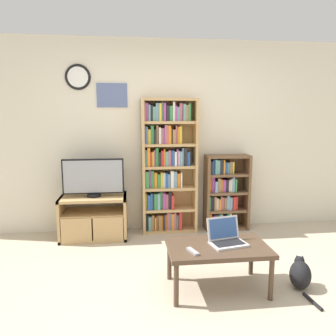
{
  "coord_description": "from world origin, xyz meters",
  "views": [
    {
      "loc": [
        -0.48,
        -2.61,
        1.59
      ],
      "look_at": [
        -0.05,
        1.03,
        1.0
      ],
      "focal_mm": 35.0,
      "sensor_mm": 36.0,
      "label": 1
    }
  ],
  "objects_px": {
    "television": "(93,177)",
    "remote_near_laptop": "(193,251)",
    "bookshelf_tall": "(167,166)",
    "tv_stand": "(94,217)",
    "bookshelf_short": "(224,193)",
    "cat": "(300,274)",
    "coffee_table": "(218,250)",
    "laptop": "(226,237)"
  },
  "relations": [
    {
      "from": "television",
      "to": "remote_near_laptop",
      "type": "xyz_separation_m",
      "value": [
        0.99,
        -1.57,
        -0.37
      ]
    },
    {
      "from": "television",
      "to": "bookshelf_tall",
      "type": "relative_size",
      "value": 0.43
    },
    {
      "from": "tv_stand",
      "to": "bookshelf_short",
      "type": "relative_size",
      "value": 0.81
    },
    {
      "from": "television",
      "to": "cat",
      "type": "xyz_separation_m",
      "value": [
        2.02,
        -1.52,
        -0.67
      ]
    },
    {
      "from": "bookshelf_short",
      "to": "remote_near_laptop",
      "type": "bearing_deg",
      "value": -114.26
    },
    {
      "from": "tv_stand",
      "to": "bookshelf_short",
      "type": "xyz_separation_m",
      "value": [
        1.78,
        0.15,
        0.23
      ]
    },
    {
      "from": "cat",
      "to": "bookshelf_tall",
      "type": "bearing_deg",
      "value": 139.63
    },
    {
      "from": "coffee_table",
      "to": "remote_near_laptop",
      "type": "height_order",
      "value": "remote_near_laptop"
    },
    {
      "from": "bookshelf_short",
      "to": "tv_stand",
      "type": "bearing_deg",
      "value": -175.18
    },
    {
      "from": "television",
      "to": "remote_near_laptop",
      "type": "height_order",
      "value": "television"
    },
    {
      "from": "bookshelf_short",
      "to": "coffee_table",
      "type": "height_order",
      "value": "bookshelf_short"
    },
    {
      "from": "bookshelf_tall",
      "to": "laptop",
      "type": "distance_m",
      "value": 1.66
    },
    {
      "from": "bookshelf_tall",
      "to": "television",
      "type": "bearing_deg",
      "value": -170.76
    },
    {
      "from": "remote_near_laptop",
      "to": "bookshelf_short",
      "type": "bearing_deg",
      "value": -133.23
    },
    {
      "from": "television",
      "to": "coffee_table",
      "type": "bearing_deg",
      "value": -49.22
    },
    {
      "from": "bookshelf_tall",
      "to": "laptop",
      "type": "bearing_deg",
      "value": -76.43
    },
    {
      "from": "television",
      "to": "laptop",
      "type": "bearing_deg",
      "value": -46.34
    },
    {
      "from": "tv_stand",
      "to": "remote_near_laptop",
      "type": "bearing_deg",
      "value": -57.52
    },
    {
      "from": "coffee_table",
      "to": "laptop",
      "type": "distance_m",
      "value": 0.15
    },
    {
      "from": "bookshelf_short",
      "to": "coffee_table",
      "type": "distance_m",
      "value": 1.69
    },
    {
      "from": "laptop",
      "to": "bookshelf_short",
      "type": "bearing_deg",
      "value": 62.22
    },
    {
      "from": "television",
      "to": "coffee_table",
      "type": "distance_m",
      "value": 1.96
    },
    {
      "from": "coffee_table",
      "to": "laptop",
      "type": "relative_size",
      "value": 2.52
    },
    {
      "from": "coffee_table",
      "to": "remote_near_laptop",
      "type": "bearing_deg",
      "value": -154.28
    },
    {
      "from": "television",
      "to": "cat",
      "type": "bearing_deg",
      "value": -36.9
    },
    {
      "from": "coffee_table",
      "to": "remote_near_laptop",
      "type": "relative_size",
      "value": 5.52
    },
    {
      "from": "tv_stand",
      "to": "laptop",
      "type": "distance_m",
      "value": 1.96
    },
    {
      "from": "remote_near_laptop",
      "to": "coffee_table",
      "type": "bearing_deg",
      "value": -173.24
    },
    {
      "from": "television",
      "to": "remote_near_laptop",
      "type": "bearing_deg",
      "value": -57.69
    },
    {
      "from": "television",
      "to": "bookshelf_short",
      "type": "distance_m",
      "value": 1.8
    },
    {
      "from": "bookshelf_tall",
      "to": "bookshelf_short",
      "type": "distance_m",
      "value": 0.91
    },
    {
      "from": "bookshelf_tall",
      "to": "remote_near_laptop",
      "type": "xyz_separation_m",
      "value": [
        0.03,
        -1.73,
        -0.49
      ]
    },
    {
      "from": "tv_stand",
      "to": "cat",
      "type": "height_order",
      "value": "tv_stand"
    },
    {
      "from": "television",
      "to": "bookshelf_tall",
      "type": "xyz_separation_m",
      "value": [
        0.96,
        0.16,
        0.11
      ]
    },
    {
      "from": "coffee_table",
      "to": "cat",
      "type": "xyz_separation_m",
      "value": [
        0.77,
        -0.07,
        -0.24
      ]
    },
    {
      "from": "laptop",
      "to": "coffee_table",
      "type": "bearing_deg",
      "value": -166.01
    },
    {
      "from": "tv_stand",
      "to": "coffee_table",
      "type": "bearing_deg",
      "value": -49.11
    },
    {
      "from": "bookshelf_tall",
      "to": "cat",
      "type": "xyz_separation_m",
      "value": [
        1.06,
        -1.67,
        -0.78
      ]
    },
    {
      "from": "tv_stand",
      "to": "television",
      "type": "relative_size",
      "value": 1.1
    },
    {
      "from": "laptop",
      "to": "remote_near_laptop",
      "type": "distance_m",
      "value": 0.39
    },
    {
      "from": "television",
      "to": "bookshelf_short",
      "type": "height_order",
      "value": "bookshelf_short"
    },
    {
      "from": "tv_stand",
      "to": "bookshelf_short",
      "type": "height_order",
      "value": "bookshelf_short"
    }
  ]
}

